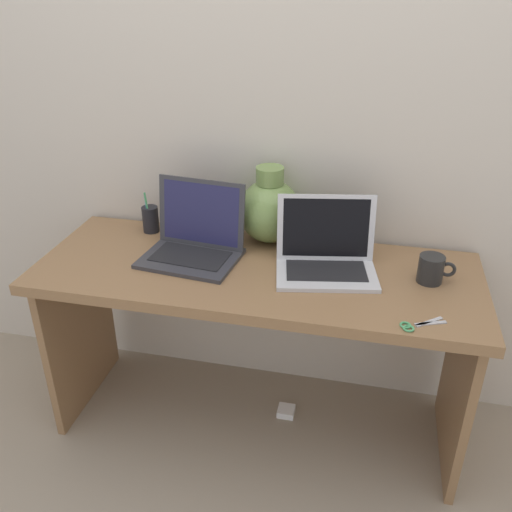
{
  "coord_description": "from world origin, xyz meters",
  "views": [
    {
      "loc": [
        0.37,
        -1.67,
        1.68
      ],
      "look_at": [
        0.0,
        0.0,
        0.77
      ],
      "focal_mm": 38.56,
      "sensor_mm": 36.0,
      "label": 1
    }
  ],
  "objects_px": {
    "scissors": "(415,325)",
    "coffee_mug": "(431,269)",
    "power_brick": "(286,411)",
    "green_vase": "(269,210)",
    "laptop_left": "(196,237)",
    "pen_cup": "(150,219)",
    "laptop_right": "(326,251)"
  },
  "relations": [
    {
      "from": "pen_cup",
      "to": "power_brick",
      "type": "relative_size",
      "value": 2.43
    },
    {
      "from": "laptop_left",
      "to": "scissors",
      "type": "distance_m",
      "value": 0.84
    },
    {
      "from": "laptop_left",
      "to": "green_vase",
      "type": "height_order",
      "value": "green_vase"
    },
    {
      "from": "green_vase",
      "to": "scissors",
      "type": "xyz_separation_m",
      "value": [
        0.54,
        -0.48,
        -0.13
      ]
    },
    {
      "from": "green_vase",
      "to": "power_brick",
      "type": "distance_m",
      "value": 0.87
    },
    {
      "from": "laptop_left",
      "to": "laptop_right",
      "type": "distance_m",
      "value": 0.48
    },
    {
      "from": "laptop_right",
      "to": "pen_cup",
      "type": "distance_m",
      "value": 0.74
    },
    {
      "from": "green_vase",
      "to": "scissors",
      "type": "distance_m",
      "value": 0.74
    },
    {
      "from": "laptop_left",
      "to": "power_brick",
      "type": "relative_size",
      "value": 5.26
    },
    {
      "from": "laptop_left",
      "to": "power_brick",
      "type": "distance_m",
      "value": 0.86
    },
    {
      "from": "laptop_right",
      "to": "power_brick",
      "type": "xyz_separation_m",
      "value": [
        -0.12,
        0.0,
        -0.78
      ]
    },
    {
      "from": "power_brick",
      "to": "green_vase",
      "type": "bearing_deg",
      "value": 123.52
    },
    {
      "from": "scissors",
      "to": "pen_cup",
      "type": "bearing_deg",
      "value": 156.12
    },
    {
      "from": "green_vase",
      "to": "pen_cup",
      "type": "height_order",
      "value": "green_vase"
    },
    {
      "from": "scissors",
      "to": "power_brick",
      "type": "relative_size",
      "value": 2.01
    },
    {
      "from": "laptop_right",
      "to": "green_vase",
      "type": "height_order",
      "value": "green_vase"
    },
    {
      "from": "laptop_left",
      "to": "power_brick",
      "type": "height_order",
      "value": "laptop_left"
    },
    {
      "from": "laptop_right",
      "to": "laptop_left",
      "type": "bearing_deg",
      "value": 179.46
    },
    {
      "from": "scissors",
      "to": "coffee_mug",
      "type": "bearing_deg",
      "value": 78.75
    },
    {
      "from": "green_vase",
      "to": "coffee_mug",
      "type": "distance_m",
      "value": 0.64
    },
    {
      "from": "coffee_mug",
      "to": "power_brick",
      "type": "bearing_deg",
      "value": 177.59
    },
    {
      "from": "laptop_left",
      "to": "green_vase",
      "type": "bearing_deg",
      "value": 35.97
    },
    {
      "from": "laptop_right",
      "to": "power_brick",
      "type": "height_order",
      "value": "laptop_right"
    },
    {
      "from": "coffee_mug",
      "to": "pen_cup",
      "type": "bearing_deg",
      "value": 171.02
    },
    {
      "from": "pen_cup",
      "to": "scissors",
      "type": "relative_size",
      "value": 1.21
    },
    {
      "from": "power_brick",
      "to": "pen_cup",
      "type": "bearing_deg",
      "value": 165.9
    },
    {
      "from": "laptop_left",
      "to": "laptop_right",
      "type": "xyz_separation_m",
      "value": [
        0.48,
        -0.0,
        -0.0
      ]
    },
    {
      "from": "laptop_right",
      "to": "green_vase",
      "type": "relative_size",
      "value": 1.29
    },
    {
      "from": "green_vase",
      "to": "power_brick",
      "type": "relative_size",
      "value": 4.26
    },
    {
      "from": "pen_cup",
      "to": "power_brick",
      "type": "distance_m",
      "value": 0.98
    },
    {
      "from": "laptop_left",
      "to": "coffee_mug",
      "type": "relative_size",
      "value": 2.94
    },
    {
      "from": "scissors",
      "to": "power_brick",
      "type": "xyz_separation_m",
      "value": [
        -0.43,
        0.3,
        -0.71
      ]
    }
  ]
}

